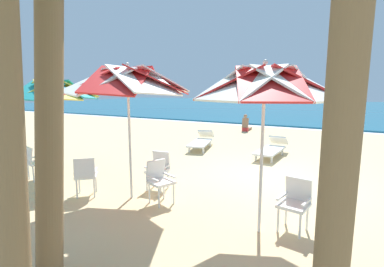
{
  "coord_description": "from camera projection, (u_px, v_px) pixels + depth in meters",
  "views": [
    {
      "loc": [
        1.65,
        -7.33,
        2.32
      ],
      "look_at": [
        -2.31,
        -0.03,
        1.0
      ],
      "focal_mm": 27.03,
      "sensor_mm": 36.0,
      "label": 1
    }
  ],
  "objects": [
    {
      "name": "ground_plane",
      "position": [
        270.0,
        178.0,
        7.51
      ],
      "size": [
        80.0,
        80.0,
        0.0
      ],
      "primitive_type": "plane",
      "color": "#D3B784"
    },
    {
      "name": "sea",
      "position": [
        332.0,
        108.0,
        31.99
      ],
      "size": [
        80.0,
        36.0,
        0.1
      ],
      "primitive_type": "cube",
      "color": "#19607F",
      "rests_on": "ground"
    },
    {
      "name": "surf_foam",
      "position": [
        313.0,
        130.0,
        16.11
      ],
      "size": [
        80.0,
        0.7,
        0.01
      ],
      "primitive_type": "cube",
      "color": "white",
      "rests_on": "ground"
    },
    {
      "name": "beach_umbrella_0",
      "position": [
        264.0,
        85.0,
        4.35
      ],
      "size": [
        2.26,
        2.26,
        2.74
      ],
      "color": "silver",
      "rests_on": "ground"
    },
    {
      "name": "plastic_chair_0",
      "position": [
        295.0,
        201.0,
        4.71
      ],
      "size": [
        0.51,
        0.54,
        0.87
      ],
      "color": "white",
      "rests_on": "ground"
    },
    {
      "name": "beach_umbrella_1",
      "position": [
        128.0,
        82.0,
        5.78
      ],
      "size": [
        2.6,
        2.6,
        2.82
      ],
      "color": "silver",
      "rests_on": "ground"
    },
    {
      "name": "plastic_chair_1",
      "position": [
        86.0,
        174.0,
        6.17
      ],
      "size": [
        0.63,
        0.63,
        0.87
      ],
      "color": "white",
      "rests_on": "ground"
    },
    {
      "name": "plastic_chair_2",
      "position": [
        159.0,
        168.0,
        6.65
      ],
      "size": [
        0.48,
        0.51,
        0.87
      ],
      "color": "white",
      "rests_on": "ground"
    },
    {
      "name": "plastic_chair_3",
      "position": [
        159.0,
        179.0,
        5.85
      ],
      "size": [
        0.59,
        0.57,
        0.87
      ],
      "color": "white",
      "rests_on": "ground"
    },
    {
      "name": "beach_umbrella_2",
      "position": [
        52.0,
        91.0,
        7.36
      ],
      "size": [
        2.29,
        2.29,
        2.58
      ],
      "color": "silver",
      "rests_on": "ground"
    },
    {
      "name": "plastic_chair_4",
      "position": [
        35.0,
        161.0,
        7.26
      ],
      "size": [
        0.54,
        0.56,
        0.87
      ],
      "color": "white",
      "rests_on": "ground"
    },
    {
      "name": "sun_lounger_0",
      "position": [
        335.0,
        160.0,
        8.26
      ],
      "size": [
        0.87,
        2.2,
        0.62
      ],
      "color": "white",
      "rests_on": "ground"
    },
    {
      "name": "sun_lounger_1",
      "position": [
        272.0,
        148.0,
        9.79
      ],
      "size": [
        0.73,
        2.17,
        0.62
      ],
      "color": "white",
      "rests_on": "ground"
    },
    {
      "name": "sun_lounger_2",
      "position": [
        201.0,
        141.0,
        11.14
      ],
      "size": [
        1.12,
        2.23,
        0.62
      ],
      "color": "white",
      "rests_on": "ground"
    },
    {
      "name": "palm_tree_0",
      "position": [
        5.0,
        28.0,
        2.64
      ],
      "size": [
        3.14,
        2.96,
        4.35
      ],
      "color": "brown",
      "rests_on": "ground"
    },
    {
      "name": "beachgoer_seated",
      "position": [
        246.0,
        126.0,
        15.59
      ],
      "size": [
        0.3,
        0.93,
        0.92
      ],
      "color": "red",
      "rests_on": "ground"
    }
  ]
}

